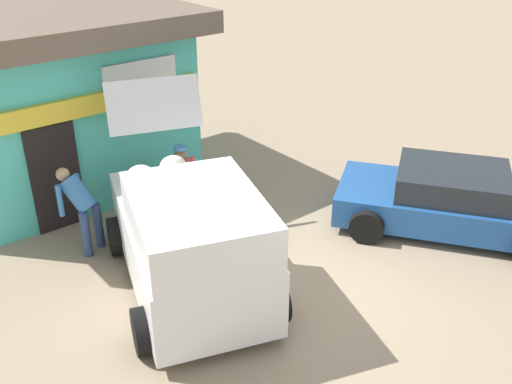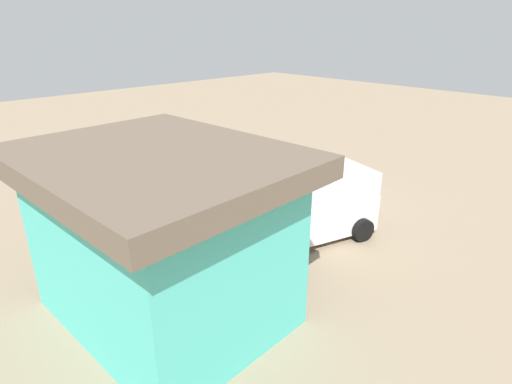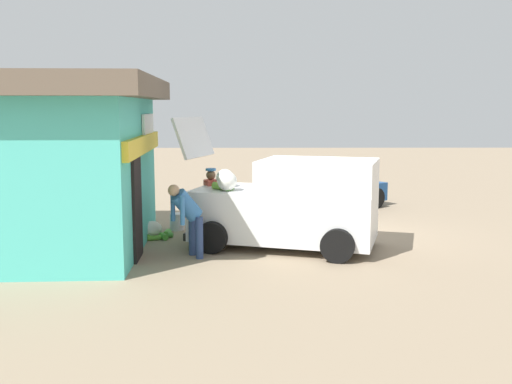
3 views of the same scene
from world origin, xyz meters
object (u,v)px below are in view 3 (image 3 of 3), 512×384
Objects in this scene: unloaded_banana_pile at (153,231)px; paint_bucket at (177,222)px; customer_bending at (188,213)px; parked_sedan at (319,190)px; storefront_bar at (55,162)px; delivery_van at (291,204)px; vendor_standing at (211,199)px.

unloaded_banana_pile is 0.96m from paint_bucket.
parked_sedan is at bearing -30.01° from customer_bending.
storefront_bar is 5.01m from delivery_van.
customer_bending is 1.82× the size of unloaded_banana_pile.
storefront_bar is at bearing 121.75° from unloaded_banana_pile.
vendor_standing is at bearing 143.07° from parked_sedan.
vendor_standing is 1.08× the size of customer_bending.
storefront_bar is at bearing 75.92° from customer_bending.
storefront_bar is 3.05m from customer_bending.
parked_sedan is (4.80, -1.16, -0.38)m from delivery_van.
delivery_van is 1.04× the size of parked_sedan.
delivery_van reaches higher than parked_sedan.
storefront_bar is 3.46m from vendor_standing.
customer_bending is 3.65× the size of paint_bucket.
vendor_standing is 1.46m from paint_bucket.
customer_bending is at bearing 149.99° from parked_sedan.
unloaded_banana_pile is at bearing -58.25° from storefront_bar.
delivery_van is 3.35m from unloaded_banana_pile.
customer_bending is (-5.68, 3.28, 0.34)m from parked_sedan.
storefront_bar is 1.26× the size of delivery_van.
parked_sedan is 10.44× the size of paint_bucket.
delivery_van is at bearing -116.95° from vendor_standing.
customer_bending is at bearing 168.98° from vendor_standing.
delivery_van is 1.99m from vendor_standing.
customer_bending reaches higher than unloaded_banana_pile.
storefront_bar is 3.48× the size of vendor_standing.
customer_bending is at bearing 112.46° from delivery_van.
delivery_van is 10.87× the size of paint_bucket.
delivery_van is at bearing 166.39° from parked_sedan.
delivery_van is (0.17, -4.92, -0.93)m from storefront_bar.
delivery_van is 4.96m from parked_sedan.
parked_sedan is 2.66× the size of vendor_standing.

